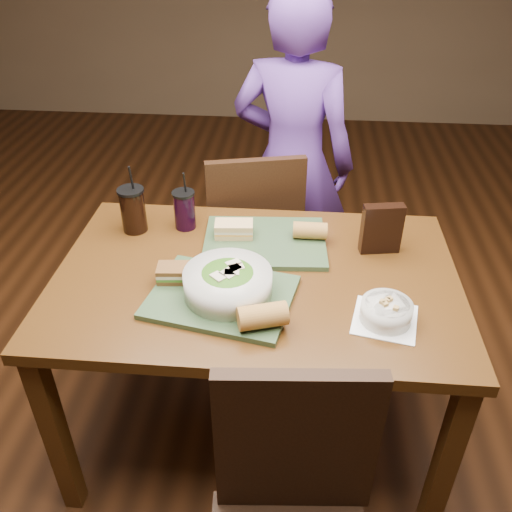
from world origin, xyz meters
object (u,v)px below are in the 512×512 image
at_px(chip_bag, 382,229).
at_px(cup_cola, 133,210).
at_px(chair_far, 258,236).
at_px(diner, 293,163).
at_px(sandwich_near, 174,273).
at_px(tray_far, 265,242).
at_px(sandwich_far, 234,229).
at_px(baguette_near, 263,316).
at_px(dining_table, 256,296).
at_px(baguette_far, 310,230).
at_px(salad_bowl, 228,281).
at_px(cup_berry, 184,210).
at_px(tray_near, 221,297).
at_px(soup_bowl, 386,311).

bearing_deg(chip_bag, cup_cola, 166.39).
xyz_separation_m(chair_far, diner, (0.14, 0.23, 0.25)).
bearing_deg(chair_far, chip_bag, -43.91).
relative_size(sandwich_near, chip_bag, 0.63).
relative_size(tray_far, sandwich_far, 3.06).
height_order(sandwich_near, baguette_near, baguette_near).
height_order(cup_cola, chip_bag, cup_cola).
distance_m(baguette_near, chip_bag, 0.57).
distance_m(dining_table, baguette_far, 0.30).
xyz_separation_m(salad_bowl, cup_berry, (-0.21, 0.40, 0.01)).
height_order(salad_bowl, baguette_near, salad_bowl).
bearing_deg(cup_berry, chip_bag, -8.17).
distance_m(tray_near, baguette_far, 0.44).
bearing_deg(tray_near, baguette_near, -43.49).
xyz_separation_m(soup_bowl, sandwich_far, (-0.48, 0.39, 0.01)).
bearing_deg(cup_berry, soup_bowl, -34.62).
bearing_deg(baguette_far, dining_table, -129.62).
bearing_deg(salad_bowl, tray_far, 73.99).
bearing_deg(sandwich_near, salad_bowl, -17.35).
distance_m(baguette_near, baguette_far, 0.49).
bearing_deg(cup_berry, tray_near, -65.16).
xyz_separation_m(chair_far, baguette_far, (0.21, -0.40, 0.29)).
bearing_deg(salad_bowl, baguette_far, 54.06).
height_order(dining_table, sandwich_far, sandwich_far).
xyz_separation_m(salad_bowl, sandwich_near, (-0.17, 0.05, -0.02)).
bearing_deg(tray_far, tray_near, -108.95).
height_order(chair_far, sandwich_near, chair_far).
bearing_deg(tray_near, chip_bag, 31.75).
bearing_deg(cup_cola, salad_bowl, -43.26).
distance_m(sandwich_near, chip_bag, 0.70).
distance_m(soup_bowl, chip_bag, 0.37).
xyz_separation_m(dining_table, baguette_far, (0.17, 0.21, 0.14)).
distance_m(salad_bowl, soup_bowl, 0.47).
xyz_separation_m(baguette_far, cup_berry, (-0.45, 0.06, 0.03)).
bearing_deg(dining_table, cup_cola, 153.00).
relative_size(tray_far, baguette_near, 3.05).
xyz_separation_m(dining_table, diner, (0.09, 0.84, 0.10)).
distance_m(tray_far, soup_bowl, 0.53).
distance_m(sandwich_far, cup_cola, 0.37).
relative_size(diner, cup_cola, 5.95).
xyz_separation_m(dining_table, salad_bowl, (-0.07, -0.13, 0.15)).
xyz_separation_m(dining_table, tray_far, (0.02, 0.18, 0.10)).
relative_size(soup_bowl, baguette_near, 1.53).
bearing_deg(baguette_near, cup_berry, 121.12).
height_order(salad_bowl, soup_bowl, salad_bowl).
distance_m(cup_cola, cup_berry, 0.18).
relative_size(dining_table, chair_far, 1.41).
distance_m(tray_far, salad_bowl, 0.32).
height_order(sandwich_near, cup_berry, cup_berry).
bearing_deg(sandwich_near, baguette_near, -33.43).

